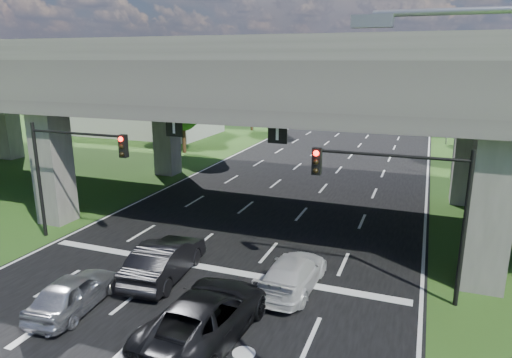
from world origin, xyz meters
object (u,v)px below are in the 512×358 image
Objects in this scene: streetlight_beyond at (448,90)px; car_trailing at (206,315)px; car_dark at (165,259)px; car_white at (293,273)px; signal_left at (70,162)px; streetlight_far at (454,103)px; car_silver at (73,293)px; signal_right at (404,194)px.

streetlight_beyond is 1.73× the size of car_trailing.
car_dark reaches higher than car_trailing.
car_white is at bearing -99.56° from streetlight_beyond.
car_dark is 5.42m from car_white.
streetlight_beyond is 2.13× the size of car_white.
signal_left is 40.30m from streetlight_beyond.
car_white is at bearing -106.52° from streetlight_far.
streetlight_far is 2.43× the size of car_silver.
streetlight_beyond reaches higher than car_dark.
car_trailing is at bearing -27.44° from signal_left.
signal_right is 8.41m from car_trailing.
car_silver is 0.71× the size of car_trailing.
car_silver is at bearing -49.49° from signal_left.
streetlight_beyond is at bearing -113.98° from car_silver.
signal_left is 7.85m from car_silver.
signal_left is 26.95m from streetlight_far.
signal_right is 12.77m from car_silver.
streetlight_far is (2.27, 20.06, 1.66)m from signal_right.
car_trailing is (3.56, -3.24, -0.02)m from car_dark.
signal_right is at bearing -96.47° from streetlight_far.
streetlight_far is 29.16m from car_silver.
car_silver is at bearing -107.85° from streetlight_beyond.
signal_left is 1.46× the size of car_silver.
streetlight_beyond is 40.00m from car_dark.
streetlight_far is at bearing -123.82° from car_silver.
signal_left is (-15.65, 0.00, 0.00)m from signal_right.
streetlight_beyond is (2.27, 36.06, 1.66)m from signal_right.
car_dark is (1.77, 3.46, 0.12)m from car_silver.
car_trailing is (5.33, 0.21, 0.10)m from car_silver.
car_white is at bearing -4.67° from signal_left.
signal_right reaches higher than car_white.
car_dark is (6.35, -1.90, -3.34)m from signal_left.
car_silver is (-13.34, -41.42, -5.12)m from streetlight_beyond.
car_dark is at bearing -117.78° from streetlight_far.
signal_left is 11.66m from car_trailing.
streetlight_beyond reaches higher than car_trailing.
signal_right is at bearing -160.29° from car_silver.
car_dark reaches higher than car_silver.
car_silver is 5.34m from car_trailing.
car_dark is 4.81m from car_trailing.
streetlight_beyond is at bearing 90.00° from streetlight_far.
signal_right is at bearing -93.61° from streetlight_beyond.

